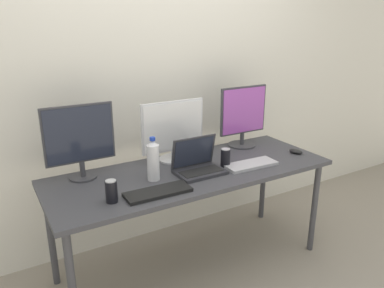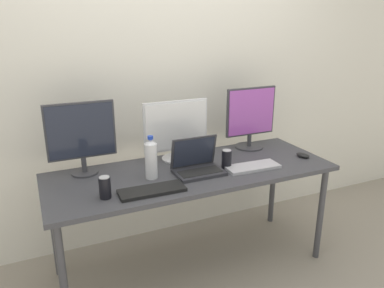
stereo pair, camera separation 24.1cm
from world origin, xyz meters
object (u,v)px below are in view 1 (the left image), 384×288
at_px(monitor_right, 243,115).
at_px(keyboard_aux, 158,192).
at_px(water_bottle, 153,160).
at_px(mouse_by_keyboard, 296,151).
at_px(work_desk, 192,178).
at_px(laptop_silver, 198,164).
at_px(monitor_left, 80,138).
at_px(soda_can_by_laptop, 111,191).
at_px(keyboard_main, 251,165).
at_px(monitor_center, 173,130).
at_px(soda_can_near_keyboard, 225,158).

bearing_deg(monitor_right, keyboard_aux, -154.54).
height_order(monitor_right, keyboard_aux, monitor_right).
bearing_deg(keyboard_aux, water_bottle, 73.49).
relative_size(monitor_right, keyboard_aux, 1.22).
distance_m(keyboard_aux, mouse_by_keyboard, 1.18).
xyz_separation_m(work_desk, laptop_silver, (0.01, -0.05, 0.11)).
relative_size(monitor_left, soda_can_by_laptop, 3.71).
xyz_separation_m(keyboard_main, keyboard_aux, (-0.73, -0.07, 0.00)).
height_order(keyboard_main, mouse_by_keyboard, mouse_by_keyboard).
bearing_deg(keyboard_aux, monitor_right, 26.80).
distance_m(mouse_by_keyboard, soda_can_by_laptop, 1.44).
distance_m(monitor_center, keyboard_main, 0.58).
relative_size(monitor_center, mouse_by_keyboard, 4.47).
xyz_separation_m(soda_can_near_keyboard, soda_can_by_laptop, (-0.83, -0.11, 0.00)).
bearing_deg(keyboard_main, monitor_left, 162.87).
bearing_deg(water_bottle, work_desk, 3.62).
height_order(work_desk, mouse_by_keyboard, mouse_by_keyboard).
distance_m(water_bottle, soda_can_by_laptop, 0.36).
height_order(monitor_left, soda_can_near_keyboard, monitor_left).
distance_m(monitor_right, keyboard_aux, 1.07).
xyz_separation_m(monitor_right, soda_can_near_keyboard, (-0.37, -0.30, -0.18)).
distance_m(work_desk, soda_can_by_laptop, 0.64).
xyz_separation_m(laptop_silver, mouse_by_keyboard, (0.81, -0.06, -0.04)).
relative_size(work_desk, mouse_by_keyboard, 18.09).
distance_m(work_desk, soda_can_near_keyboard, 0.26).
bearing_deg(keyboard_main, work_desk, 162.15).
bearing_deg(keyboard_aux, soda_can_by_laptop, 173.45).
bearing_deg(monitor_left, soda_can_near_keyboard, -18.11).
bearing_deg(soda_can_by_laptop, mouse_by_keyboard, 2.59).
height_order(monitor_right, keyboard_main, monitor_right).
height_order(keyboard_aux, soda_can_by_laptop, soda_can_by_laptop).
relative_size(monitor_center, keyboard_main, 1.28).
bearing_deg(soda_can_by_laptop, monitor_right, 18.95).
bearing_deg(soda_can_by_laptop, keyboard_aux, -7.89).
xyz_separation_m(monitor_center, water_bottle, (-0.27, -0.25, -0.09)).
xyz_separation_m(monitor_right, keyboard_main, (-0.21, -0.38, -0.24)).
distance_m(water_bottle, soda_can_near_keyboard, 0.52).
height_order(keyboard_aux, water_bottle, water_bottle).
xyz_separation_m(keyboard_main, mouse_by_keyboard, (0.45, 0.03, 0.01)).
height_order(laptop_silver, mouse_by_keyboard, laptop_silver).
xyz_separation_m(mouse_by_keyboard, soda_can_near_keyboard, (-0.60, 0.05, 0.05)).
relative_size(keyboard_aux, mouse_by_keyboard, 3.67).
height_order(work_desk, keyboard_aux, keyboard_aux).
bearing_deg(keyboard_aux, laptop_silver, 25.70).
relative_size(monitor_left, water_bottle, 1.70).
distance_m(work_desk, water_bottle, 0.34).
bearing_deg(keyboard_main, laptop_silver, 168.22).
bearing_deg(soda_can_by_laptop, laptop_silver, 11.64).
bearing_deg(work_desk, mouse_by_keyboard, -7.63).
xyz_separation_m(keyboard_aux, mouse_by_keyboard, (1.17, 0.10, 0.01)).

